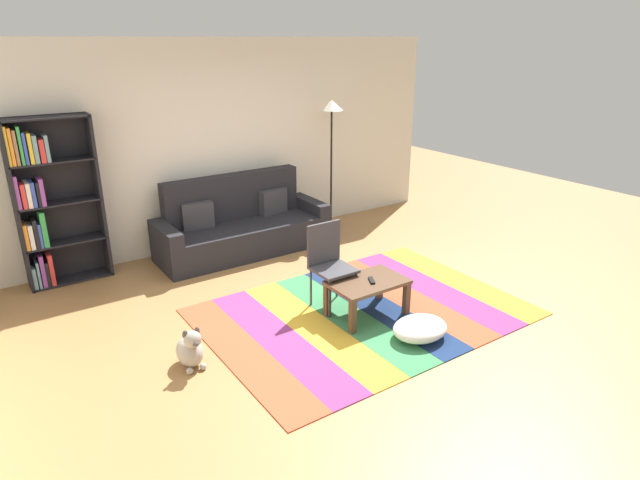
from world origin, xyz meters
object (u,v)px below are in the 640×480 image
at_px(couch, 241,227).
at_px(dog, 190,350).
at_px(bookshelf, 47,203).
at_px(pouf, 420,328).
at_px(tv_remote, 372,280).
at_px(standing_lamp, 332,122).
at_px(coffee_table, 367,287).
at_px(folding_chair, 329,258).

xyz_separation_m(couch, dog, (-1.60, -2.21, -0.18)).
distance_m(bookshelf, pouf, 4.27).
distance_m(bookshelf, tv_remote, 3.69).
bearing_deg(bookshelf, standing_lamp, -2.62).
height_order(bookshelf, standing_lamp, bookshelf).
relative_size(coffee_table, dog, 1.95).
distance_m(dog, tv_remote, 1.89).
bearing_deg(tv_remote, couch, 123.99).
relative_size(dog, tv_remote, 2.65).
xyz_separation_m(dog, folding_chair, (1.66, 0.27, 0.37)).
bearing_deg(folding_chair, coffee_table, -14.98).
height_order(couch, dog, couch).
height_order(coffee_table, dog, dog).
height_order(coffee_table, folding_chair, folding_chair).
bearing_deg(pouf, folding_chair, 106.85).
relative_size(standing_lamp, tv_remote, 12.47).
bearing_deg(bookshelf, dog, -76.26).
bearing_deg(pouf, couch, 97.16).
distance_m(coffee_table, tv_remote, 0.09).
relative_size(pouf, dog, 1.41).
xyz_separation_m(couch, pouf, (0.38, -2.99, -0.23)).
distance_m(couch, standing_lamp, 1.97).
xyz_separation_m(pouf, folding_chair, (-0.32, 1.06, 0.43)).
bearing_deg(pouf, bookshelf, 128.25).
height_order(pouf, dog, dog).
bearing_deg(tv_remote, dog, -157.85).
relative_size(tv_remote, folding_chair, 0.17).
bearing_deg(dog, pouf, -21.64).
xyz_separation_m(bookshelf, folding_chair, (2.27, -2.22, -0.44)).
bearing_deg(couch, standing_lamp, 4.29).
bearing_deg(standing_lamp, couch, -175.71).
bearing_deg(couch, bookshelf, 172.60).
height_order(couch, bookshelf, bookshelf).
xyz_separation_m(bookshelf, dog, (0.61, -2.50, -0.81)).
distance_m(bookshelf, standing_lamp, 3.80).
bearing_deg(pouf, coffee_table, 101.73).
bearing_deg(dog, coffee_table, -4.48).
bearing_deg(coffee_table, couch, 95.90).
bearing_deg(tv_remote, folding_chair, 142.85).
xyz_separation_m(coffee_table, pouf, (0.13, -0.64, -0.22)).
relative_size(pouf, standing_lamp, 0.30).
bearing_deg(coffee_table, folding_chair, 114.16).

